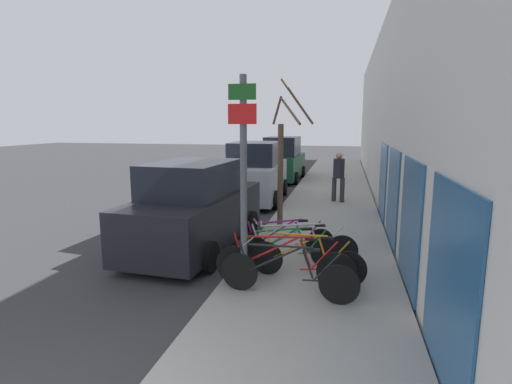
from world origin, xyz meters
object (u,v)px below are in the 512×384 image
object	(u,v)px
parked_car_1	(256,174)
pedestrian_near	(339,173)
parked_car_0	(195,209)
bicycle_5	(285,242)
parked_car_2	(283,161)
bicycle_3	(286,251)
bicycle_1	(284,265)
bicycle_4	(297,248)
bicycle_2	(306,260)
bicycle_0	(287,275)
signpost	(243,179)
street_tree	(282,164)

from	to	relation	value
parked_car_1	pedestrian_near	bearing A→B (deg)	-4.90
parked_car_0	pedestrian_near	distance (m)	6.67
bicycle_5	parked_car_2	xyz separation A→B (m)	(-2.02, 12.67, 0.50)
pedestrian_near	bicycle_3	bearing A→B (deg)	-78.55
bicycle_1	bicycle_4	distance (m)	1.02
parked_car_0	parked_car_2	world-z (taller)	parked_car_2
bicycle_2	bicycle_1	bearing A→B (deg)	148.37
pedestrian_near	parked_car_2	bearing A→B (deg)	134.25
bicycle_4	bicycle_5	world-z (taller)	bicycle_4
bicycle_0	parked_car_0	xyz separation A→B (m)	(-2.57, 2.58, 0.42)
bicycle_3	parked_car_1	world-z (taller)	parked_car_1
bicycle_5	bicycle_2	bearing A→B (deg)	-173.71
bicycle_4	parked_car_1	xyz separation A→B (m)	(-2.45, 7.16, 0.50)
bicycle_4	bicycle_3	bearing A→B (deg)	117.39
parked_car_2	parked_car_1	bearing A→B (deg)	-90.06
parked_car_1	bicycle_4	bearing A→B (deg)	-73.07
bicycle_1	signpost	bearing A→B (deg)	109.78
bicycle_3	parked_car_0	xyz separation A→B (m)	(-2.37, 1.32, 0.44)
bicycle_5	parked_car_1	bearing A→B (deg)	-4.32
parked_car_1	pedestrian_near	xyz separation A→B (m)	(3.09, -0.16, 0.15)
bicycle_0	bicycle_5	distance (m)	1.83
bicycle_5	parked_car_0	world-z (taller)	parked_car_0
bicycle_4	parked_car_0	xyz separation A→B (m)	(-2.56, 1.17, 0.42)
bicycle_1	bicycle_2	world-z (taller)	bicycle_1
pedestrian_near	street_tree	world-z (taller)	street_tree
bicycle_3	parked_car_1	xyz separation A→B (m)	(-2.25, 7.32, 0.52)
bicycle_2	parked_car_2	world-z (taller)	parked_car_2
bicycle_2	bicycle_3	world-z (taller)	bicycle_2
parked_car_1	parked_car_2	world-z (taller)	parked_car_2
parked_car_1	parked_car_2	xyz separation A→B (m)	(0.12, 5.90, -0.02)
signpost	bicycle_5	world-z (taller)	signpost
bicycle_0	pedestrian_near	bearing A→B (deg)	2.08
bicycle_0	bicycle_3	world-z (taller)	bicycle_0
bicycle_0	pedestrian_near	size ratio (longest dim) A/B	1.29
bicycle_0	parked_car_1	size ratio (longest dim) A/B	0.51
bicycle_2	parked_car_0	size ratio (longest dim) A/B	0.45
bicycle_2	pedestrian_near	xyz separation A→B (m)	(0.41, 7.63, 0.66)
bicycle_4	pedestrian_near	xyz separation A→B (m)	(0.65, 7.00, 0.65)
signpost	parked_car_0	world-z (taller)	signpost
signpost	bicycle_0	size ratio (longest dim) A/B	1.54
bicycle_2	street_tree	bearing A→B (deg)	24.45
bicycle_1	parked_car_1	xyz separation A→B (m)	(-2.35, 8.18, 0.49)
street_tree	bicycle_5	bearing A→B (deg)	-79.63
signpost	parked_car_0	bearing A→B (deg)	126.63
bicycle_0	street_tree	distance (m)	4.84
bicycle_3	bicycle_4	distance (m)	0.25
bicycle_1	street_tree	size ratio (longest dim) A/B	0.62
bicycle_0	bicycle_1	bearing A→B (deg)	21.71
bicycle_1	bicycle_5	world-z (taller)	bicycle_1
street_tree	bicycle_2	bearing A→B (deg)	-74.50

